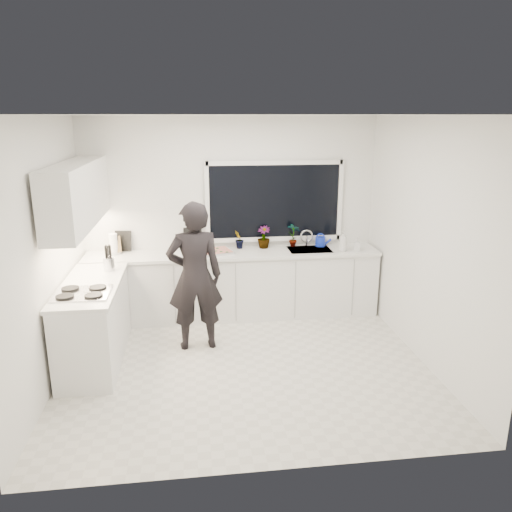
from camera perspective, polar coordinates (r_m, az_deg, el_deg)
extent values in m
cube|color=beige|center=(5.73, -1.23, -12.40)|extent=(4.00, 3.50, 0.02)
cube|color=white|center=(6.94, -2.85, 4.57)|extent=(4.00, 0.02, 2.70)
cube|color=white|center=(5.41, -22.99, 0.10)|extent=(0.02, 3.50, 2.70)
cube|color=white|center=(5.79, 18.90, 1.47)|extent=(0.02, 3.50, 2.70)
cube|color=white|center=(5.05, -1.41, 15.94)|extent=(4.00, 3.50, 0.02)
cube|color=black|center=(6.94, 2.13, 6.26)|extent=(1.80, 0.02, 1.00)
cube|color=white|center=(6.88, -2.54, -3.39)|extent=(3.92, 0.58, 0.88)
cube|color=white|center=(5.94, -18.00, -7.35)|extent=(0.58, 1.60, 0.88)
cube|color=silver|center=(6.73, -2.58, 0.29)|extent=(3.94, 0.62, 0.04)
cube|color=silver|center=(5.78, -18.38, -3.15)|extent=(0.62, 1.60, 0.04)
cube|color=white|center=(5.92, -19.71, 6.66)|extent=(0.34, 2.10, 0.70)
cube|color=silver|center=(6.91, 6.13, 0.36)|extent=(0.58, 0.42, 0.14)
cylinder|color=silver|center=(7.06, 5.79, 2.04)|extent=(0.03, 0.03, 0.22)
cube|color=black|center=(5.45, -19.29, -3.99)|extent=(0.56, 0.48, 0.03)
imported|color=black|center=(5.85, -7.01, -2.34)|extent=(0.68, 0.48, 1.78)
cube|color=silver|center=(6.69, -5.00, 0.45)|extent=(0.59, 0.50, 0.03)
cube|color=red|center=(6.68, -5.00, 0.59)|extent=(0.54, 0.45, 0.01)
cylinder|color=#142CBC|center=(7.08, 7.36, 1.65)|extent=(0.18, 0.18, 0.13)
cylinder|color=white|center=(6.86, -15.98, 1.28)|extent=(0.13, 0.13, 0.26)
cube|color=olive|center=(6.90, -15.77, 1.20)|extent=(0.15, 0.14, 0.22)
cylinder|color=#B5B5BA|center=(6.15, -16.45, -0.89)|extent=(0.13, 0.13, 0.16)
cube|color=black|center=(6.98, -14.94, 1.68)|extent=(0.22, 0.06, 0.28)
cube|color=black|center=(6.91, -7.23, 2.04)|extent=(0.25, 0.04, 0.30)
imported|color=#26662D|center=(6.86, -1.93, 1.89)|extent=(0.15, 0.17, 0.26)
imported|color=#26662D|center=(6.90, 0.89, 2.17)|extent=(0.21, 0.21, 0.31)
imported|color=#26662D|center=(6.96, 4.30, 2.39)|extent=(0.21, 0.21, 0.34)
imported|color=#D8BF66|center=(6.83, 9.93, 1.69)|extent=(0.15, 0.15, 0.28)
imported|color=#D8BF66|center=(6.90, 11.48, 1.33)|extent=(0.10, 0.10, 0.18)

